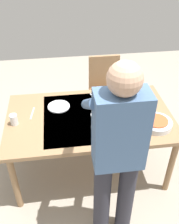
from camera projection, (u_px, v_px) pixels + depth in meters
The scene contains 14 objects.
ground_plane at pixel (90, 166), 3.06m from camera, with size 6.00×6.00×0.00m, color #9E9384.
dining_table at pixel (90, 121), 2.66m from camera, with size 1.65×0.98×0.73m.
chair_near at pixel (105, 86), 3.47m from camera, with size 0.40×0.40×0.91m.
person_server at pixel (117, 152), 1.89m from camera, with size 0.42×0.61×1.69m.
wine_bottle at pixel (120, 106), 2.57m from camera, with size 0.07×0.07×0.30m.
wine_glass_left at pixel (107, 123), 2.36m from camera, with size 0.07×0.07×0.15m.
wine_glass_right at pixel (94, 119), 2.42m from camera, with size 0.07×0.07×0.15m.
water_cup_near_left at pixel (14, 120), 2.49m from camera, with size 0.07×0.07×0.11m, color silver.
water_cup_near_right at pixel (116, 96), 2.83m from camera, with size 0.08×0.08×0.09m, color silver.
serving_bowl_pasta at pixel (156, 123), 2.48m from camera, with size 0.30×0.30×0.07m.
dinner_plate_near at pixel (137, 95), 2.91m from camera, with size 0.23×0.23×0.01m, color silver.
dinner_plate_far at pixel (59, 106), 2.74m from camera, with size 0.23×0.23×0.01m, color silver.
table_knife at pixel (32, 113), 2.65m from camera, with size 0.01×0.20×0.01m, color silver.
table_fork at pixel (94, 98), 2.89m from camera, with size 0.01×0.18×0.01m, color silver.
Camera 1 is at (0.28, 2.06, 2.33)m, focal length 42.06 mm.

